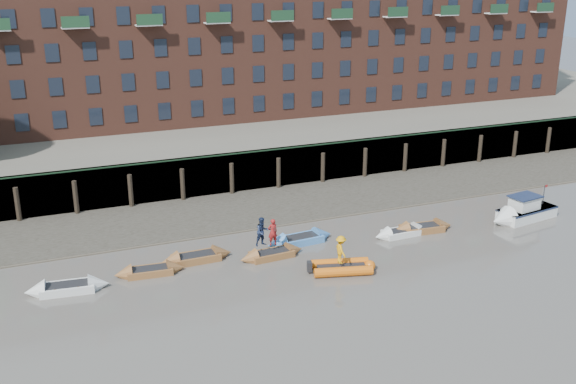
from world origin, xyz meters
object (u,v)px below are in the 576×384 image
person_rower_a (273,232)px  rib_tender (344,267)px  rowboat_3 (272,254)px  person_rib_crew (341,250)px  rowboat_5 (402,232)px  person_rower_b (262,232)px  rowboat_2 (196,258)px  rowboat_0 (67,288)px  motor_launch (518,213)px  rowboat_4 (300,240)px  rowboat_6 (422,228)px  rowboat_1 (150,271)px

person_rower_a → rib_tender: bearing=129.5°
rowboat_3 → person_rib_crew: 4.87m
rowboat_5 → person_rower_b: size_ratio=2.25×
rowboat_2 → person_rower_a: bearing=-15.3°
rowboat_0 → motor_launch: bearing=5.1°
rowboat_4 → rowboat_5: bearing=-15.9°
rib_tender → person_rower_b: 5.59m
rowboat_2 → person_rower_b: size_ratio=2.46×
rowboat_2 → rowboat_0: bearing=-171.8°
rowboat_5 → rowboat_2: bearing=173.0°
rowboat_2 → rowboat_3: size_ratio=1.06×
person_rib_crew → motor_launch: bearing=-76.7°
rowboat_2 → rib_tender: bearing=-32.2°
rowboat_0 → rowboat_6: 23.57m
rowboat_3 → rib_tender: 4.86m
rowboat_1 → rowboat_4: rowboat_4 is taller
rowboat_1 → person_rower_a: bearing=2.2°
rowboat_3 → person_rower_a: (0.10, 0.07, 1.49)m
rowboat_1 → rowboat_5: bearing=3.8°
rowboat_2 → person_rib_crew: size_ratio=2.65×
rowboat_6 → person_rib_crew: size_ratio=2.69×
rowboat_3 → rib_tender: bearing=-50.2°
rowboat_0 → rowboat_3: rowboat_0 is taller
person_rower_b → rowboat_3: bearing=-32.9°
person_rower_a → person_rib_crew: 4.69m
motor_launch → rowboat_5: bearing=-13.7°
rowboat_0 → rowboat_5: rowboat_0 is taller
rowboat_4 → person_rib_crew: size_ratio=2.77×
rowboat_0 → rowboat_6: size_ratio=1.02×
rib_tender → rowboat_0: bearing=-177.7°
motor_launch → person_rower_a: bearing=-11.3°
rib_tender → rowboat_4: bearing=113.8°
rowboat_1 → person_rower_b: 7.28m
rowboat_6 → rowboat_4: bearing=176.2°
rib_tender → person_rower_b: bearing=150.7°
rowboat_6 → person_rower_b: bearing=-175.4°
rowboat_2 → rib_tender: (7.91, -4.79, 0.06)m
rowboat_1 → rowboat_3: size_ratio=0.98×
rowboat_1 → person_rower_a: 7.88m
rowboat_0 → rowboat_1: (4.76, 0.46, -0.02)m
rowboat_5 → person_rower_a: (-9.42, 0.01, 1.49)m
rowboat_4 → motor_launch: motor_launch is taller
rowboat_5 → person_rower_b: (-10.04, 0.17, 1.55)m
person_rower_a → rowboat_5: bearing=177.4°
rowboat_3 → person_rower_b: person_rower_b is taller
rib_tender → motor_launch: motor_launch is taller
rowboat_6 → motor_launch: size_ratio=0.80×
rib_tender → motor_launch: 15.61m
rowboat_3 → rowboat_4: size_ratio=0.90×
rowboat_0 → person_rower_b: 11.97m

